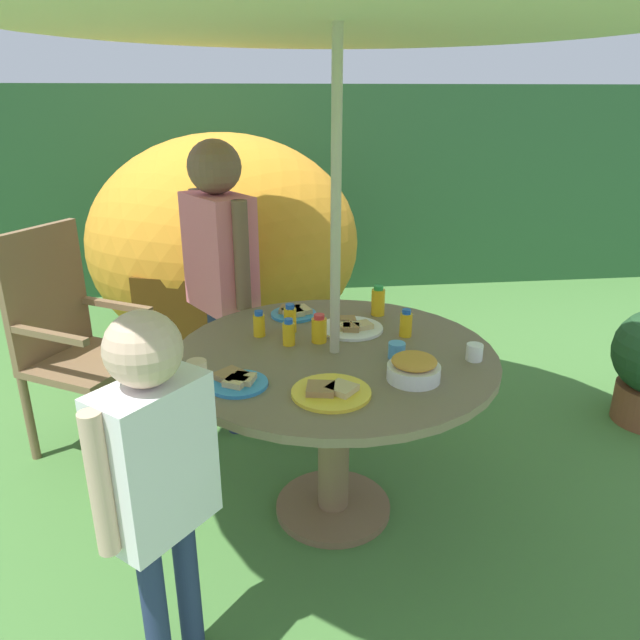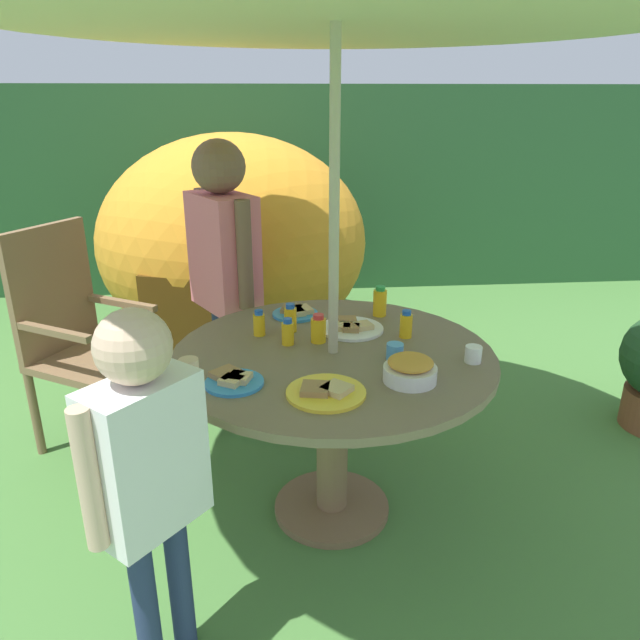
# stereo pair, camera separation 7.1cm
# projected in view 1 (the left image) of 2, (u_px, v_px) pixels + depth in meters

# --- Properties ---
(ground_plane) EXTENTS (10.00, 10.00, 0.02)m
(ground_plane) POSITION_uv_depth(u_px,v_px,m) (333.00, 511.00, 2.44)
(ground_plane) COLOR #477A38
(hedge_backdrop) EXTENTS (9.00, 0.70, 1.68)m
(hedge_backdrop) POSITION_uv_depth(u_px,v_px,m) (281.00, 187.00, 5.20)
(hedge_backdrop) COLOR #234C28
(hedge_backdrop) RESTS_ON ground_plane
(garden_table) EXTENTS (1.19, 1.19, 0.71)m
(garden_table) POSITION_uv_depth(u_px,v_px,m) (334.00, 388.00, 2.24)
(garden_table) COLOR brown
(garden_table) RESTS_ON ground_plane
(wooden_chair) EXTENTS (0.61, 0.61, 1.05)m
(wooden_chair) POSITION_uv_depth(u_px,v_px,m) (69.00, 333.00, 2.72)
(wooden_chair) COLOR brown
(wooden_chair) RESTS_ON ground_plane
(dome_tent) EXTENTS (2.21, 2.21, 1.38)m
(dome_tent) POSITION_uv_depth(u_px,v_px,m) (225.00, 244.00, 3.87)
(dome_tent) COLOR orange
(dome_tent) RESTS_ON ground_plane
(child_in_pink_shirt) EXTENTS (0.36, 0.42, 1.42)m
(child_in_pink_shirt) POSITION_uv_depth(u_px,v_px,m) (220.00, 253.00, 2.75)
(child_in_pink_shirt) COLOR navy
(child_in_pink_shirt) RESTS_ON ground_plane
(child_in_white_shirt) EXTENTS (0.31, 0.33, 1.12)m
(child_in_white_shirt) POSITION_uv_depth(u_px,v_px,m) (156.00, 459.00, 1.52)
(child_in_white_shirt) COLOR navy
(child_in_white_shirt) RESTS_ON ground_plane
(snack_bowl) EXTENTS (0.18, 0.18, 0.09)m
(snack_bowl) POSITION_uv_depth(u_px,v_px,m) (414.00, 368.00, 1.95)
(snack_bowl) COLOR white
(snack_bowl) RESTS_ON garden_table
(plate_far_right) EXTENTS (0.25, 0.25, 0.03)m
(plate_far_right) POSITION_uv_depth(u_px,v_px,m) (331.00, 392.00, 1.87)
(plate_far_right) COLOR yellow
(plate_far_right) RESTS_ON garden_table
(plate_mid_left) EXTENTS (0.26, 0.26, 0.03)m
(plate_mid_left) POSITION_uv_depth(u_px,v_px,m) (351.00, 327.00, 2.38)
(plate_mid_left) COLOR white
(plate_mid_left) RESTS_ON garden_table
(plate_center_front) EXTENTS (0.20, 0.20, 0.03)m
(plate_center_front) POSITION_uv_depth(u_px,v_px,m) (294.00, 312.00, 2.54)
(plate_center_front) COLOR #338CD8
(plate_center_front) RESTS_ON garden_table
(plate_far_left) EXTENTS (0.19, 0.19, 0.03)m
(plate_far_left) POSITION_uv_depth(u_px,v_px,m) (237.00, 381.00, 1.93)
(plate_far_left) COLOR #338CD8
(plate_far_left) RESTS_ON garden_table
(juice_bottle_near_left) EXTENTS (0.05, 0.05, 0.12)m
(juice_bottle_near_left) POSITION_uv_depth(u_px,v_px,m) (290.00, 319.00, 2.35)
(juice_bottle_near_left) COLOR yellow
(juice_bottle_near_left) RESTS_ON garden_table
(juice_bottle_near_right) EXTENTS (0.05, 0.05, 0.11)m
(juice_bottle_near_right) POSITION_uv_depth(u_px,v_px,m) (406.00, 324.00, 2.31)
(juice_bottle_near_right) COLOR yellow
(juice_bottle_near_right) RESTS_ON garden_table
(juice_bottle_center_back) EXTENTS (0.06, 0.06, 0.11)m
(juice_bottle_center_back) POSITION_uv_depth(u_px,v_px,m) (319.00, 329.00, 2.25)
(juice_bottle_center_back) COLOR yellow
(juice_bottle_center_back) RESTS_ON garden_table
(juice_bottle_mid_right) EXTENTS (0.05, 0.05, 0.10)m
(juice_bottle_mid_right) POSITION_uv_depth(u_px,v_px,m) (289.00, 333.00, 2.23)
(juice_bottle_mid_right) COLOR yellow
(juice_bottle_mid_right) RESTS_ON garden_table
(juice_bottle_front_edge) EXTENTS (0.05, 0.05, 0.10)m
(juice_bottle_front_edge) POSITION_uv_depth(u_px,v_px,m) (259.00, 324.00, 2.31)
(juice_bottle_front_edge) COLOR yellow
(juice_bottle_front_edge) RESTS_ON garden_table
(juice_bottle_back_edge) EXTENTS (0.06, 0.06, 0.13)m
(juice_bottle_back_edge) POSITION_uv_depth(u_px,v_px,m) (378.00, 301.00, 2.53)
(juice_bottle_back_edge) COLOR yellow
(juice_bottle_back_edge) RESTS_ON garden_table
(cup_near) EXTENTS (0.06, 0.06, 0.06)m
(cup_near) POSITION_uv_depth(u_px,v_px,m) (397.00, 350.00, 2.12)
(cup_near) COLOR #4C99D8
(cup_near) RESTS_ON garden_table
(cup_far) EXTENTS (0.06, 0.06, 0.06)m
(cup_far) POSITION_uv_depth(u_px,v_px,m) (474.00, 352.00, 2.10)
(cup_far) COLOR white
(cup_far) RESTS_ON garden_table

